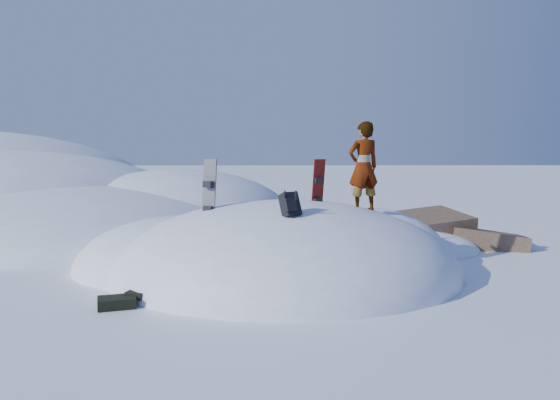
{
  "coord_description": "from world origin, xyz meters",
  "views": [
    {
      "loc": [
        -0.2,
        -10.74,
        2.59
      ],
      "look_at": [
        -0.1,
        0.3,
        1.48
      ],
      "focal_mm": 35.0,
      "sensor_mm": 36.0,
      "label": 1
    }
  ],
  "objects_px": {
    "snowboard_red": "(318,193)",
    "person": "(363,167)",
    "backpack": "(290,205)",
    "snowboard_dark": "(209,200)"
  },
  "relations": [
    {
      "from": "snowboard_red",
      "to": "backpack",
      "type": "xyz_separation_m",
      "value": [
        -0.59,
        -1.4,
        -0.08
      ]
    },
    {
      "from": "snowboard_dark",
      "to": "backpack",
      "type": "xyz_separation_m",
      "value": [
        1.55,
        -1.01,
        0.01
      ]
    },
    {
      "from": "snowboard_red",
      "to": "snowboard_dark",
      "type": "bearing_deg",
      "value": 158.8
    },
    {
      "from": "snowboard_red",
      "to": "person",
      "type": "height_order",
      "value": "person"
    },
    {
      "from": "person",
      "to": "snowboard_dark",
      "type": "bearing_deg",
      "value": -13.2
    },
    {
      "from": "snowboard_red",
      "to": "person",
      "type": "relative_size",
      "value": 0.78
    },
    {
      "from": "snowboard_dark",
      "to": "backpack",
      "type": "height_order",
      "value": "snowboard_dark"
    },
    {
      "from": "snowboard_red",
      "to": "snowboard_dark",
      "type": "height_order",
      "value": "snowboard_dark"
    },
    {
      "from": "snowboard_red",
      "to": "snowboard_dark",
      "type": "xyz_separation_m",
      "value": [
        -2.15,
        -0.39,
        -0.09
      ]
    },
    {
      "from": "snowboard_dark",
      "to": "backpack",
      "type": "relative_size",
      "value": 3.2
    }
  ]
}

